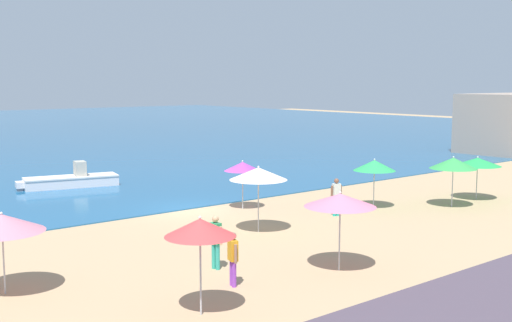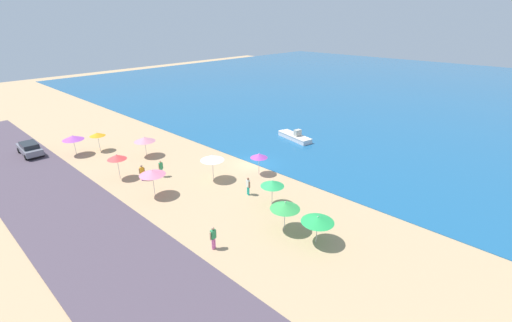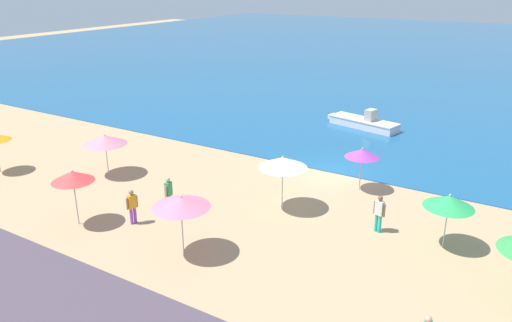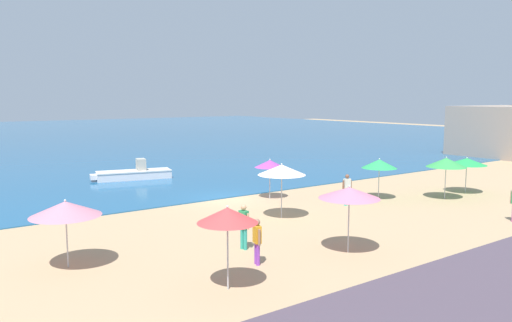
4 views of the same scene
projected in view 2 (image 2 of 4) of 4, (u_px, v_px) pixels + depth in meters
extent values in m
plane|color=tan|center=(254.00, 164.00, 37.69)|extent=(160.00, 160.00, 0.00)
cube|color=#1C5888|center=(427.00, 91.00, 74.58)|extent=(150.00, 110.00, 0.05)
cube|color=#4C404C|center=(89.00, 234.00, 25.60)|extent=(80.00, 8.00, 0.06)
cylinder|color=#B2B2B7|center=(154.00, 185.00, 30.72)|extent=(0.05, 0.05, 2.15)
cone|color=pink|center=(152.00, 173.00, 30.24)|extent=(2.32, 2.32, 0.42)
sphere|color=silver|center=(152.00, 170.00, 30.14)|extent=(0.08, 0.08, 0.08)
cylinder|color=#B2B2B7|center=(285.00, 219.00, 25.77)|extent=(0.05, 0.05, 1.93)
cone|color=green|center=(285.00, 206.00, 25.31)|extent=(2.26, 2.26, 0.53)
sphere|color=silver|center=(285.00, 202.00, 25.19)|extent=(0.08, 0.08, 0.08)
cylinder|color=#B2B2B7|center=(75.00, 147.00, 39.90)|extent=(0.05, 0.05, 1.93)
cone|color=purple|center=(73.00, 138.00, 39.45)|extent=(2.36, 2.36, 0.50)
sphere|color=silver|center=(72.00, 135.00, 39.34)|extent=(0.08, 0.08, 0.08)
cylinder|color=#B2B2B7|center=(259.00, 166.00, 35.00)|extent=(0.05, 0.05, 1.90)
cone|color=purple|center=(259.00, 156.00, 34.56)|extent=(1.77, 1.77, 0.43)
sphere|color=silver|center=(259.00, 153.00, 34.47)|extent=(0.08, 0.08, 0.08)
cylinder|color=#B2B2B7|center=(119.00, 169.00, 34.01)|extent=(0.05, 0.05, 2.15)
cone|color=#F34140|center=(117.00, 157.00, 33.52)|extent=(1.86, 1.86, 0.47)
sphere|color=silver|center=(116.00, 154.00, 33.42)|extent=(0.08, 0.08, 0.08)
cylinder|color=#B2B2B7|center=(146.00, 149.00, 39.55)|extent=(0.05, 0.05, 1.88)
cone|color=#D27D92|center=(144.00, 139.00, 39.10)|extent=(2.41, 2.41, 0.51)
sphere|color=silver|center=(144.00, 137.00, 38.99)|extent=(0.08, 0.08, 0.08)
cylinder|color=#B2B2B7|center=(317.00, 232.00, 24.34)|extent=(0.05, 0.05, 1.80)
cone|color=green|center=(318.00, 219.00, 23.92)|extent=(2.35, 2.35, 0.42)
sphere|color=silver|center=(318.00, 216.00, 23.83)|extent=(0.08, 0.08, 0.08)
cylinder|color=#B2B2B7|center=(99.00, 143.00, 41.11)|extent=(0.05, 0.05, 1.95)
cone|color=orange|center=(97.00, 134.00, 40.67)|extent=(1.80, 1.80, 0.39)
sphere|color=silver|center=(97.00, 133.00, 40.59)|extent=(0.08, 0.08, 0.08)
cylinder|color=#B2B2B7|center=(213.00, 170.00, 33.72)|extent=(0.05, 0.05, 2.19)
cone|color=white|center=(212.00, 158.00, 33.21)|extent=(2.34, 2.34, 0.50)
sphere|color=silver|center=(212.00, 155.00, 33.10)|extent=(0.08, 0.08, 0.08)
cylinder|color=#B2B2B7|center=(272.00, 195.00, 29.28)|extent=(0.05, 0.05, 1.87)
cone|color=green|center=(272.00, 183.00, 28.83)|extent=(2.02, 2.02, 0.51)
sphere|color=silver|center=(272.00, 180.00, 28.72)|extent=(0.08, 0.08, 0.08)
cylinder|color=purple|center=(144.00, 177.00, 33.91)|extent=(0.14, 0.14, 0.79)
cylinder|color=purple|center=(142.00, 177.00, 33.83)|extent=(0.14, 0.14, 0.79)
cube|color=orange|center=(142.00, 170.00, 33.60)|extent=(0.32, 0.41, 0.62)
sphere|color=#966C57|center=(141.00, 166.00, 33.42)|extent=(0.22, 0.22, 0.22)
cylinder|color=#966C57|center=(144.00, 170.00, 33.73)|extent=(0.09, 0.09, 0.56)
cylinder|color=#966C57|center=(139.00, 171.00, 33.51)|extent=(0.09, 0.09, 0.56)
cylinder|color=#D461A9|center=(215.00, 243.00, 23.92)|extent=(0.14, 0.14, 0.87)
cylinder|color=#D461A9|center=(213.00, 244.00, 23.80)|extent=(0.14, 0.14, 0.87)
cube|color=#2C9357|center=(213.00, 234.00, 23.56)|extent=(0.22, 0.36, 0.69)
sphere|color=tan|center=(213.00, 228.00, 23.37)|extent=(0.22, 0.22, 0.22)
cylinder|color=tan|center=(216.00, 233.00, 23.74)|extent=(0.09, 0.09, 0.62)
cylinder|color=tan|center=(210.00, 236.00, 23.42)|extent=(0.09, 0.09, 0.62)
cylinder|color=#1FAD99|center=(249.00, 191.00, 31.05)|extent=(0.14, 0.14, 0.83)
cylinder|color=#1FAD99|center=(248.00, 190.00, 31.19)|extent=(0.14, 0.14, 0.83)
cube|color=silver|center=(248.00, 183.00, 30.83)|extent=(0.40, 0.30, 0.65)
sphere|color=brown|center=(248.00, 179.00, 30.65)|extent=(0.22, 0.22, 0.22)
cylinder|color=brown|center=(250.00, 185.00, 30.67)|extent=(0.09, 0.09, 0.59)
cylinder|color=brown|center=(247.00, 183.00, 31.04)|extent=(0.09, 0.09, 0.59)
cylinder|color=teal|center=(162.00, 172.00, 34.71)|extent=(0.14, 0.14, 0.86)
cylinder|color=teal|center=(161.00, 173.00, 34.57)|extent=(0.14, 0.14, 0.86)
cube|color=#2F9156|center=(161.00, 166.00, 34.34)|extent=(0.27, 0.39, 0.68)
sphere|color=tan|center=(160.00, 162.00, 34.15)|extent=(0.22, 0.22, 0.22)
cylinder|color=tan|center=(163.00, 166.00, 34.54)|extent=(0.09, 0.09, 0.61)
cylinder|color=tan|center=(159.00, 167.00, 34.17)|extent=(0.09, 0.09, 0.61)
cube|color=slate|center=(30.00, 149.00, 39.96)|extent=(4.60, 1.92, 0.67)
cube|color=#1E2328|center=(29.00, 145.00, 39.58)|extent=(2.59, 1.64, 0.50)
cylinder|color=black|center=(19.00, 150.00, 40.55)|extent=(0.65, 0.24, 0.64)
cylinder|color=black|center=(35.00, 147.00, 41.64)|extent=(0.65, 0.24, 0.64)
cylinder|color=black|center=(26.00, 157.00, 38.54)|extent=(0.65, 0.24, 0.64)
cylinder|color=black|center=(42.00, 153.00, 39.63)|extent=(0.65, 0.24, 0.64)
cube|color=silver|center=(295.00, 137.00, 45.08)|extent=(5.37, 2.59, 0.54)
cube|color=silver|center=(282.00, 131.00, 47.19)|extent=(0.61, 0.90, 0.32)
cube|color=silver|center=(295.00, 135.00, 44.96)|extent=(5.39, 2.66, 0.08)
cube|color=#B2AD9E|center=(298.00, 133.00, 44.40)|extent=(0.78, 0.99, 0.91)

